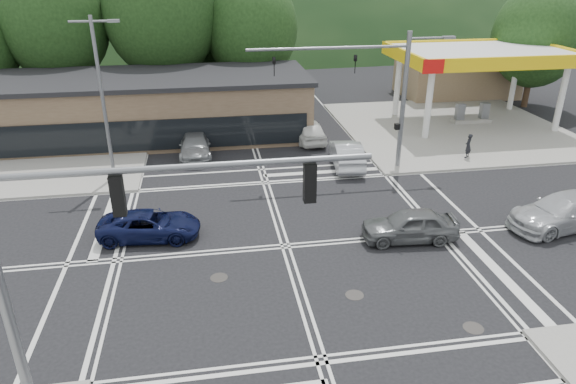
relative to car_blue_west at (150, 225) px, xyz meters
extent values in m
plane|color=black|center=(5.92, -1.79, -0.63)|extent=(120.00, 120.00, 0.00)
cube|color=gray|center=(20.92, 13.21, -0.55)|extent=(16.00, 16.00, 0.15)
cube|color=gray|center=(-9.08, 13.21, -0.55)|extent=(16.00, 16.00, 0.15)
cylinder|color=silver|center=(17.92, 11.21, 1.87)|extent=(0.44, 0.44, 5.00)
cylinder|color=silver|center=(17.92, 17.21, 1.87)|extent=(0.44, 0.44, 5.00)
cylinder|color=silver|center=(27.92, 11.21, 1.87)|extent=(0.44, 0.44, 5.00)
cylinder|color=silver|center=(27.92, 17.21, 1.87)|extent=(0.44, 0.44, 5.00)
cube|color=silver|center=(22.92, 14.21, 4.67)|extent=(12.00, 8.00, 0.60)
cube|color=yellow|center=(22.92, 10.21, 4.67)|extent=(12.20, 0.25, 0.90)
cube|color=yellow|center=(22.92, 18.21, 4.67)|extent=(12.20, 0.25, 0.90)
cube|color=yellow|center=(16.92, 14.21, 4.67)|extent=(0.25, 8.20, 0.90)
cube|color=yellow|center=(28.92, 14.21, 4.67)|extent=(0.25, 8.20, 0.90)
cube|color=red|center=(17.42, 10.06, 4.67)|extent=(1.40, 0.12, 0.90)
cube|color=gray|center=(22.92, 14.21, -0.38)|extent=(3.00, 1.00, 0.30)
cube|color=slate|center=(21.92, 14.21, 0.32)|extent=(0.60, 0.50, 1.30)
cube|color=slate|center=(23.92, 14.21, 0.32)|extent=(0.60, 0.50, 1.30)
cube|color=#846B4F|center=(25.92, 23.21, 1.27)|extent=(10.00, 6.00, 3.80)
cube|color=brown|center=(-2.08, 15.21, 1.37)|extent=(24.00, 8.00, 4.00)
ellipsoid|color=black|center=(5.92, 88.21, -0.63)|extent=(252.00, 126.00, 140.00)
cylinder|color=#382619|center=(-8.08, 22.21, 1.79)|extent=(0.50, 0.50, 4.84)
ellipsoid|color=black|center=(-8.08, 22.21, 6.52)|extent=(8.00, 8.00, 9.20)
cylinder|color=#382619|center=(-0.08, 22.21, 2.01)|extent=(0.50, 0.50, 5.28)
ellipsoid|color=black|center=(-0.08, 22.21, 7.17)|extent=(9.00, 9.00, 10.35)
cylinder|color=#382619|center=(6.92, 22.21, 1.57)|extent=(0.50, 0.50, 4.40)
ellipsoid|color=black|center=(6.92, 22.21, 5.87)|extent=(7.60, 7.60, 8.74)
cylinder|color=#382619|center=(3.92, 26.21, 1.79)|extent=(0.50, 0.50, 4.84)
ellipsoid|color=black|center=(3.92, 26.21, 6.52)|extent=(8.40, 8.40, 9.66)
cylinder|color=#382619|center=(29.92, 18.21, 1.35)|extent=(0.50, 0.50, 3.96)
ellipsoid|color=black|center=(29.92, 18.21, 5.22)|extent=(7.20, 7.20, 8.28)
cylinder|color=slate|center=(-2.58, 7.21, 3.87)|extent=(0.20, 0.20, 9.00)
cylinder|color=slate|center=(-2.58, 7.21, 8.07)|extent=(2.20, 0.12, 0.12)
cube|color=slate|center=(-1.48, 7.21, 8.07)|extent=(0.60, 0.25, 0.15)
cylinder|color=slate|center=(14.12, 6.41, 3.37)|extent=(0.28, 0.28, 8.00)
cylinder|color=slate|center=(9.62, 6.41, 6.57)|extent=(9.00, 0.16, 0.16)
imported|color=black|center=(11.12, 6.41, 5.67)|extent=(0.16, 0.20, 1.00)
imported|color=black|center=(6.62, 6.41, 5.67)|extent=(0.16, 0.20, 1.00)
cylinder|color=slate|center=(15.32, 6.41, 6.97)|extent=(2.40, 0.12, 0.12)
cube|color=slate|center=(16.42, 6.41, 6.97)|extent=(0.70, 0.30, 0.15)
cube|color=black|center=(13.87, 6.41, 1.97)|extent=(0.25, 0.30, 0.35)
cylinder|color=slate|center=(-2.28, -9.99, 3.37)|extent=(0.28, 0.28, 8.00)
cylinder|color=slate|center=(2.22, -9.99, 6.57)|extent=(9.00, 0.16, 0.16)
cube|color=black|center=(0.72, -9.99, 5.97)|extent=(0.30, 0.25, 1.00)
cube|color=black|center=(5.22, -9.99, 5.97)|extent=(0.30, 0.25, 1.00)
imported|color=#0B1034|center=(0.00, 0.00, 0.00)|extent=(4.69, 2.48, 1.26)
imported|color=#585B5D|center=(11.49, -2.09, 0.10)|extent=(4.39, 2.05, 1.46)
imported|color=#ABAEB3|center=(19.09, -2.09, 0.17)|extent=(5.77, 3.13, 1.59)
imported|color=#BABDC2|center=(11.12, 7.21, 0.14)|extent=(2.13, 4.82, 1.54)
imported|color=silver|center=(9.77, 12.21, 0.15)|extent=(1.95, 4.59, 1.55)
imported|color=slate|center=(2.02, 10.42, 0.07)|extent=(1.99, 4.84, 1.40)
imported|color=black|center=(18.92, 7.01, 0.29)|extent=(0.66, 0.64, 1.53)
camera|label=1|loc=(2.85, -21.16, 10.91)|focal=32.00mm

